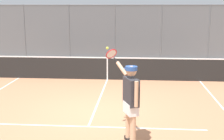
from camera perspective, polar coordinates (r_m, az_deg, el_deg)
name	(u,v)px	position (r m, az deg, el deg)	size (l,w,h in m)	color
ground_plane	(94,113)	(9.11, -3.33, -7.85)	(60.00, 60.00, 0.00)	#B27551
court_line_markings	(87,131)	(7.87, -4.67, -11.05)	(7.76, 9.63, 0.01)	white
fence_backdrop	(115,37)	(17.91, 0.64, 6.18)	(18.34, 1.37, 3.15)	#565B60
tennis_net	(107,68)	(13.03, -0.87, 0.36)	(9.97, 0.09, 1.07)	#2D2D2D
tennis_player	(130,98)	(6.83, 3.42, -5.17)	(0.86, 1.27, 2.07)	black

